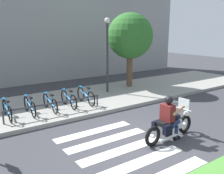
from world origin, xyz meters
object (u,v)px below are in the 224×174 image
at_px(bicycle_4, 86,96).
at_px(bicycle_3, 69,99).
at_px(street_lamp, 107,49).
at_px(rider, 169,115).
at_px(tree_near_rack, 130,36).
at_px(motorcycle, 170,125).
at_px(bicycle_2, 50,102).
at_px(bike_rack, 55,104).
at_px(bicycle_1, 30,106).
at_px(bicycle_0, 7,109).

bearing_deg(bicycle_4, bicycle_3, 179.99).
bearing_deg(bicycle_4, street_lamp, 32.62).
xyz_separation_m(rider, tree_near_rack, (3.31, 6.09, 2.17)).
height_order(motorcycle, street_lamp, street_lamp).
relative_size(rider, bicycle_2, 0.86).
bearing_deg(street_lamp, bike_rack, -153.27).
bearing_deg(rider, bicycle_1, 123.59).
xyz_separation_m(motorcycle, bicycle_0, (-3.83, 4.41, 0.04)).
xyz_separation_m(bicycle_2, street_lamp, (3.64, 1.28, 1.93)).
bearing_deg(bicycle_3, bicycle_4, -0.01).
height_order(bicycle_4, tree_near_rack, tree_near_rack).
height_order(motorcycle, tree_near_rack, tree_near_rack).
bearing_deg(bicycle_2, rider, -64.43).
distance_m(bicycle_3, street_lamp, 3.63).
distance_m(motorcycle, bicycle_4, 4.45).
height_order(rider, bicycle_4, rider).
bearing_deg(bicycle_2, bicycle_3, -0.08).
distance_m(bicycle_2, bike_rack, 0.56).
bearing_deg(bicycle_3, rider, -73.68).
relative_size(bicycle_0, bicycle_2, 1.00).
xyz_separation_m(bike_rack, street_lamp, (3.64, 1.83, 1.84)).
distance_m(bicycle_2, bicycle_3, 0.82).
bearing_deg(bicycle_0, bicycle_1, -0.01).
xyz_separation_m(bicycle_0, bicycle_3, (2.46, -0.00, 0.01)).
distance_m(rider, bicycle_0, 5.80).
xyz_separation_m(motorcycle, bicycle_4, (-0.55, 4.41, 0.06)).
bearing_deg(bicycle_0, rider, -49.64).
height_order(bicycle_3, bike_rack, bicycle_3).
height_order(bicycle_3, bicycle_4, bicycle_4).
xyz_separation_m(motorcycle, bike_rack, (-2.19, 3.86, 0.11)).
bearing_deg(bicycle_4, rider, -83.89).
height_order(bicycle_0, bicycle_1, bicycle_1).
height_order(bicycle_2, bicycle_4, bicycle_4).
bearing_deg(bike_rack, bicycle_2, 89.98).
distance_m(bicycle_2, street_lamp, 4.31).
relative_size(bike_rack, street_lamp, 0.99).
relative_size(bicycle_4, bike_rack, 0.43).
distance_m(street_lamp, tree_near_rack, 1.92).
xyz_separation_m(bicycle_4, tree_near_rack, (3.79, 1.68, 2.48)).
bearing_deg(bicycle_0, bicycle_2, 0.02).
distance_m(bicycle_2, bicycle_4, 1.64).
distance_m(motorcycle, bicycle_1, 5.34).
bearing_deg(tree_near_rack, motorcycle, -117.98).
distance_m(bicycle_0, bicycle_3, 2.46).
xyz_separation_m(bicycle_3, bike_rack, (-0.82, -0.55, 0.07)).
height_order(rider, bicycle_1, rider).
bearing_deg(bicycle_0, bike_rack, -18.69).
bearing_deg(bike_rack, bicycle_1, 145.93).
bearing_deg(bicycle_3, motorcycle, -72.74).
bearing_deg(motorcycle, bicycle_3, 107.26).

